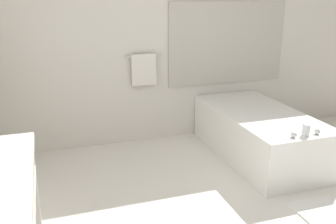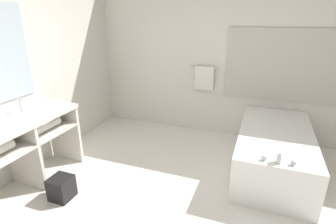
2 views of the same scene
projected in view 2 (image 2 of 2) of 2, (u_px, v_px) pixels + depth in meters
name	position (u px, v px, depth m)	size (l,w,h in m)	color
ground_plane	(182.00, 213.00, 2.80)	(16.00, 16.00, 0.00)	silver
wall_back_with_blinds	(226.00, 57.00, 4.27)	(7.40, 0.13, 2.70)	silver
wall_left_with_mirror	(1.00, 73.00, 3.05)	(0.08, 7.40, 2.70)	silver
vanity_counter	(23.00, 138.00, 3.06)	(0.56, 1.42, 0.88)	silver
sink_faucet	(21.00, 105.00, 3.16)	(0.09, 0.04, 0.18)	silver
bathtub	(274.00, 148.00, 3.51)	(0.91, 1.85, 0.69)	white
waste_bin	(62.00, 188.00, 3.00)	(0.24, 0.24, 0.27)	black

